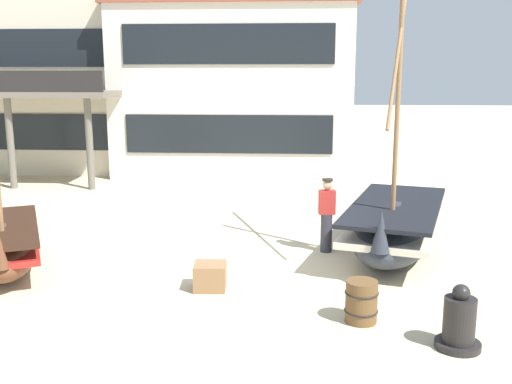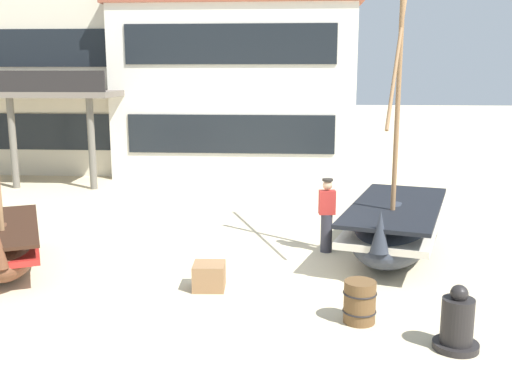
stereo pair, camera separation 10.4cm
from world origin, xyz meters
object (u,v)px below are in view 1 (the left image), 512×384
object	(u,v)px
wooden_barrel	(361,302)
cargo_crate	(210,276)
fishing_boat_near_left	(4,245)
fishing_boat_centre_large	(395,226)
fisherman_by_hull	(327,216)
capstan_winch	(459,323)
harbor_building_main	(236,87)
harbor_building_annex	(32,51)

from	to	relation	value
wooden_barrel	cargo_crate	size ratio (longest dim) A/B	1.19
fishing_boat_near_left	fishing_boat_centre_large	distance (m)	8.30
fisherman_by_hull	cargo_crate	distance (m)	3.44
capstan_winch	harbor_building_main	distance (m)	17.03
fisherman_by_hull	fishing_boat_centre_large	bearing A→B (deg)	-5.81
fishing_boat_centre_large	capstan_winch	xyz separation A→B (m)	(0.20, -4.53, -0.26)
capstan_winch	fisherman_by_hull	bearing A→B (deg)	109.96
harbor_building_main	harbor_building_annex	xyz separation A→B (m)	(-8.75, 0.76, 1.48)
fishing_boat_centre_large	capstan_winch	size ratio (longest dim) A/B	6.87
fishing_boat_centre_large	harbor_building_main	bearing A→B (deg)	111.91
fisherman_by_hull	cargo_crate	size ratio (longest dim) A/B	2.85
wooden_barrel	fisherman_by_hull	bearing A→B (deg)	95.53
fishing_boat_near_left	fisherman_by_hull	size ratio (longest dim) A/B	2.62
capstan_winch	cargo_crate	distance (m)	4.56
fishing_boat_centre_large	harbor_building_main	world-z (taller)	fishing_boat_centre_large
cargo_crate	capstan_winch	bearing A→B (deg)	-28.68
fisherman_by_hull	fishing_boat_near_left	bearing A→B (deg)	-165.64
cargo_crate	fisherman_by_hull	bearing A→B (deg)	47.38
harbor_building_main	harbor_building_annex	bearing A→B (deg)	175.03
fishing_boat_near_left	harbor_building_annex	size ratio (longest dim) A/B	0.44
fishing_boat_near_left	fisherman_by_hull	xyz separation A→B (m)	(6.65, 1.70, 0.30)
fishing_boat_centre_large	harbor_building_annex	xyz separation A→B (m)	(-13.39, 12.29, 4.19)
fishing_boat_near_left	harbor_building_annex	distance (m)	15.41
fishing_boat_near_left	fishing_boat_centre_large	xyz separation A→B (m)	(8.16, 1.55, 0.12)
wooden_barrel	cargo_crate	xyz separation A→B (m)	(-2.67, 1.33, -0.10)
fishing_boat_near_left	fishing_boat_centre_large	size ratio (longest dim) A/B	0.65
fisherman_by_hull	harbor_building_main	bearing A→B (deg)	105.41
harbor_building_main	fishing_boat_centre_large	bearing A→B (deg)	-68.09
wooden_barrel	harbor_building_main	bearing A→B (deg)	102.99
harbor_building_annex	harbor_building_main	bearing A→B (deg)	-4.97
wooden_barrel	fishing_boat_near_left	bearing A→B (deg)	163.15
fishing_boat_near_left	cargo_crate	size ratio (longest dim) A/B	7.48
capstan_winch	wooden_barrel	size ratio (longest dim) A/B	1.42
capstan_winch	wooden_barrel	xyz separation A→B (m)	(-1.33, 0.86, -0.04)
fisherman_by_hull	capstan_winch	size ratio (longest dim) A/B	1.70
fisherman_by_hull	harbor_building_annex	world-z (taller)	harbor_building_annex
fisherman_by_hull	harbor_building_annex	xyz separation A→B (m)	(-11.88, 12.13, 4.01)
fishing_boat_near_left	harbor_building_annex	world-z (taller)	harbor_building_annex
fishing_boat_centre_large	fisherman_by_hull	xyz separation A→B (m)	(-1.50, 0.15, 0.18)
fishing_boat_centre_large	harbor_building_annex	bearing A→B (deg)	137.45
cargo_crate	fishing_boat_near_left	bearing A→B (deg)	169.66
fisherman_by_hull	cargo_crate	xyz separation A→B (m)	(-2.30, -2.50, -0.59)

